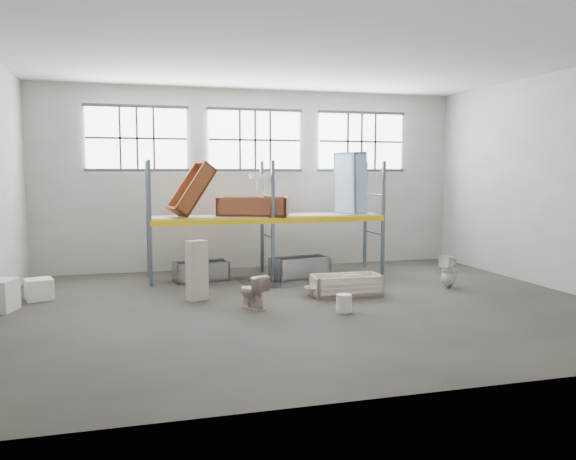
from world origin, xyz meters
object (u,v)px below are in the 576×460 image
object	(u,v)px
toilet_white	(449,271)
blue_tub_upright	(350,184)
bathtub_beige	(346,285)
toilet_beige	(253,291)
steel_tub_right	(300,267)
rust_tub_flat	(253,207)
bucket	(344,303)
steel_tub_left	(201,271)
cistern_tall	(197,270)

from	to	relation	value
toilet_white	blue_tub_upright	world-z (taller)	blue_tub_upright
bathtub_beige	toilet_beige	world-z (taller)	toilet_beige
steel_tub_right	rust_tub_flat	bearing A→B (deg)	156.68
rust_tub_flat	bucket	size ratio (longest dim) A/B	5.11
steel_tub_left	blue_tub_upright	bearing A→B (deg)	4.35
toilet_beige	blue_tub_upright	size ratio (longest dim) A/B	0.41
toilet_white	blue_tub_upright	bearing A→B (deg)	-168.71
steel_tub_left	rust_tub_flat	bearing A→B (deg)	9.20
toilet_beige	steel_tub_right	size ratio (longest dim) A/B	0.47
toilet_beige	steel_tub_right	world-z (taller)	toilet_beige
steel_tub_left	rust_tub_flat	distance (m)	2.11
blue_tub_upright	cistern_tall	bearing A→B (deg)	-150.76
bathtub_beige	toilet_white	xyz separation A→B (m)	(2.64, 0.14, 0.17)
cistern_tall	steel_tub_left	bearing A→B (deg)	60.49
rust_tub_flat	blue_tub_upright	world-z (taller)	blue_tub_upright
blue_tub_upright	bucket	bearing A→B (deg)	-112.92
toilet_white	cistern_tall	bearing A→B (deg)	-108.39
steel_tub_right	bathtub_beige	bearing A→B (deg)	-80.89
bathtub_beige	cistern_tall	xyz separation A→B (m)	(-3.23, 0.38, 0.41)
bathtub_beige	blue_tub_upright	bearing A→B (deg)	68.58
toilet_beige	blue_tub_upright	world-z (taller)	blue_tub_upright
bathtub_beige	blue_tub_upright	xyz separation A→B (m)	(1.23, 2.88, 2.17)
bathtub_beige	cistern_tall	world-z (taller)	cistern_tall
cistern_tall	steel_tub_right	size ratio (longest dim) A/B	0.86
toilet_white	bucket	size ratio (longest dim) A/B	2.25
toilet_beige	rust_tub_flat	bearing A→B (deg)	-126.11
toilet_white	steel_tub_left	world-z (taller)	toilet_white
steel_tub_left	steel_tub_right	xyz separation A→B (m)	(2.50, -0.26, 0.03)
rust_tub_flat	steel_tub_left	bearing A→B (deg)	-170.80
toilet_beige	cistern_tall	size ratio (longest dim) A/B	0.54
cistern_tall	steel_tub_left	xyz separation A→B (m)	(0.36, 2.19, -0.39)
steel_tub_left	rust_tub_flat	size ratio (longest dim) A/B	0.75
steel_tub_left	toilet_white	bearing A→B (deg)	-23.77
cistern_tall	toilet_white	size ratio (longest dim) A/B	1.61
steel_tub_right	toilet_white	bearing A→B (deg)	-35.76
toilet_beige	toilet_white	size ratio (longest dim) A/B	0.87
cistern_tall	bucket	distance (m)	3.25
cistern_tall	steel_tub_left	world-z (taller)	cistern_tall
rust_tub_flat	cistern_tall	bearing A→B (deg)	-125.94
toilet_white	rust_tub_flat	distance (m)	5.11
bathtub_beige	steel_tub_left	size ratio (longest dim) A/B	1.15
cistern_tall	bathtub_beige	bearing A→B (deg)	-26.85
cistern_tall	blue_tub_upright	bearing A→B (deg)	9.17
steel_tub_right	rust_tub_flat	world-z (taller)	rust_tub_flat
steel_tub_right	bucket	size ratio (longest dim) A/B	4.21
steel_tub_right	rust_tub_flat	size ratio (longest dim) A/B	0.82
bathtub_beige	bucket	xyz separation A→B (m)	(-0.61, -1.48, -0.05)
rust_tub_flat	blue_tub_upright	distance (m)	2.78
steel_tub_right	toilet_beige	bearing A→B (deg)	-122.21
steel_tub_left	rust_tub_flat	world-z (taller)	rust_tub_flat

